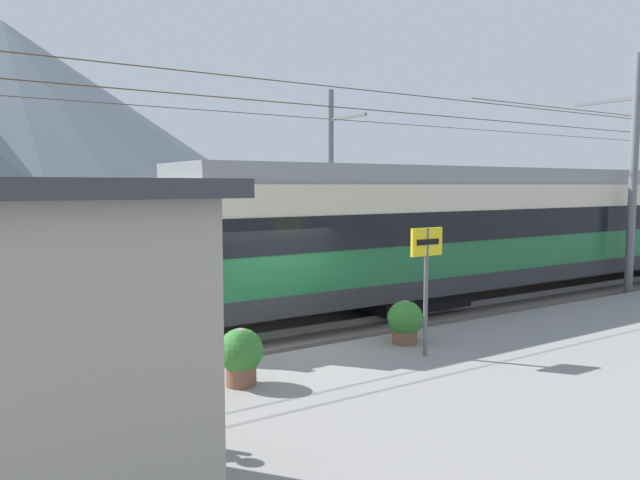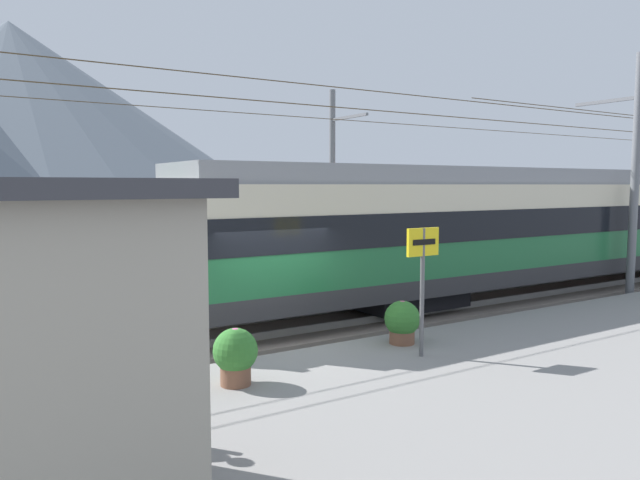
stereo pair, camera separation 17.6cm
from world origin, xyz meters
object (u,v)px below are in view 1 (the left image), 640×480
at_px(catenary_mast_mid, 629,170).
at_px(potted_plant_by_shelter, 241,353).
at_px(catenary_mast_far_side, 333,175).
at_px(platform_sign, 426,263).
at_px(passenger_walking, 111,364).
at_px(potted_plant_platform_edge, 405,320).
at_px(train_far_track, 638,207).
at_px(train_near_platform, 610,219).
at_px(handbag_beside_passenger, 177,406).

bearing_deg(catenary_mast_mid, potted_plant_by_shelter, -172.28).
height_order(catenary_mast_far_side, platform_sign, catenary_mast_far_side).
relative_size(passenger_walking, potted_plant_platform_edge, 2.01).
xyz_separation_m(catenary_mast_far_side, potted_plant_platform_edge, (-5.60, -10.81, -3.03)).
bearing_deg(train_far_track, train_near_platform, -154.34).
bearing_deg(train_near_platform, train_far_track, 25.66).
distance_m(passenger_walking, potted_plant_platform_edge, 6.11).
xyz_separation_m(catenary_mast_far_side, platform_sign, (-5.87, -11.66, -1.79)).
height_order(catenary_mast_mid, potted_plant_platform_edge, catenary_mast_mid).
height_order(catenary_mast_far_side, potted_plant_by_shelter, catenary_mast_far_side).
bearing_deg(handbag_beside_passenger, train_near_platform, 14.23).
xyz_separation_m(train_near_platform, platform_sign, (-12.09, -3.92, -0.23)).
xyz_separation_m(catenary_mast_mid, potted_plant_by_shelter, (-13.55, -1.84, -3.03)).
relative_size(catenary_mast_far_side, handbag_beside_passenger, 114.36).
distance_m(passenger_walking, potted_plant_by_shelter, 2.41).
bearing_deg(passenger_walking, handbag_beside_passenger, 16.37).
bearing_deg(catenary_mast_mid, train_near_platform, 40.64).
height_order(train_far_track, potted_plant_platform_edge, train_far_track).
relative_size(catenary_mast_far_side, platform_sign, 20.09).
relative_size(train_far_track, catenary_mast_mid, 0.69).
relative_size(train_near_platform, train_far_track, 1.04).
height_order(platform_sign, passenger_walking, platform_sign).
bearing_deg(train_far_track, catenary_mast_far_side, 173.90).
bearing_deg(potted_plant_platform_edge, catenary_mast_far_side, 62.60).
bearing_deg(passenger_walking, catenary_mast_far_side, 46.83).
relative_size(catenary_mast_far_side, potted_plant_by_shelter, 52.45).
distance_m(train_far_track, platform_sign, 26.01).
height_order(train_near_platform, train_far_track, same).
distance_m(handbag_beside_passenger, potted_plant_by_shelter, 1.49).
distance_m(catenary_mast_far_side, potted_plant_by_shelter, 14.97).
xyz_separation_m(passenger_walking, potted_plant_by_shelter, (2.16, 0.96, -0.44)).
distance_m(catenary_mast_mid, catenary_mast_far_side, 10.36).
xyz_separation_m(catenary_mast_far_side, passenger_walking, (-11.51, -12.27, -2.54)).
height_order(catenary_mast_mid, catenary_mast_far_side, catenary_mast_mid).
xyz_separation_m(catenary_mast_mid, potted_plant_platform_edge, (-9.81, -1.33, -3.07)).
xyz_separation_m(train_far_track, catenary_mast_mid, (-14.06, -7.52, 1.60)).
height_order(catenary_mast_mid, handbag_beside_passenger, catenary_mast_mid).
height_order(train_far_track, catenary_mast_mid, catenary_mast_mid).
height_order(train_far_track, handbag_beside_passenger, train_far_track).
relative_size(handbag_beside_passenger, potted_plant_by_shelter, 0.46).
relative_size(train_near_platform, handbag_beside_passenger, 82.00).
relative_size(train_near_platform, potted_plant_by_shelter, 37.61).
bearing_deg(passenger_walking, potted_plant_platform_edge, 13.93).
relative_size(catenary_mast_mid, potted_plant_platform_edge, 55.42).
bearing_deg(potted_plant_platform_edge, catenary_mast_mid, 7.75).
bearing_deg(catenary_mast_far_side, potted_plant_by_shelter, -129.58).
bearing_deg(platform_sign, catenary_mast_mid, 12.25).
bearing_deg(catenary_mast_mid, potted_plant_platform_edge, -172.25).
bearing_deg(train_near_platform, catenary_mast_far_side, 128.83).
relative_size(train_near_platform, potted_plant_platform_edge, 39.74).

